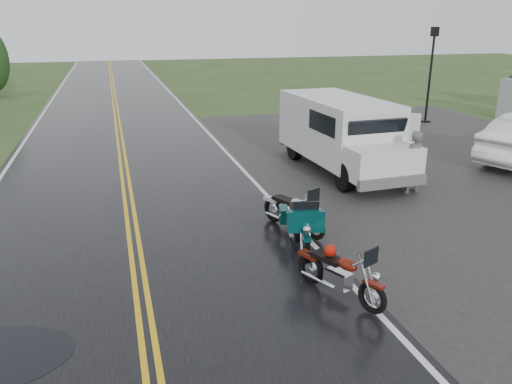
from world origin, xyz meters
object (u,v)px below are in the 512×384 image
motorcycle_silver (316,218)px  van_white (347,151)px  motorcycle_teal (306,238)px  lamp_post_far_right (430,75)px  person_at_van (413,163)px  motorcycle_red (373,286)px

motorcycle_silver → van_white: size_ratio=0.32×
motorcycle_teal → lamp_post_far_right: 17.20m
motorcycle_teal → person_at_van: bearing=50.3°
motorcycle_red → lamp_post_far_right: bearing=28.8°
lamp_post_far_right → motorcycle_teal: bearing=-131.7°
motorcycle_teal → motorcycle_silver: (0.70, 1.17, -0.09)m
motorcycle_silver → lamp_post_far_right: size_ratio=0.43×
motorcycle_red → lamp_post_far_right: size_ratio=0.42×
motorcycle_teal → motorcycle_silver: motorcycle_teal is taller
motorcycle_teal → motorcycle_silver: size_ratio=1.16×
motorcycle_red → lamp_post_far_right: 18.37m
motorcycle_silver → person_at_van: size_ratio=1.09×
van_white → lamp_post_far_right: lamp_post_far_right is taller
motorcycle_teal → van_white: 5.12m
motorcycle_red → motorcycle_silver: size_ratio=0.98×
van_white → lamp_post_far_right: bearing=42.8°
person_at_van → motorcycle_red: bearing=34.7°
motorcycle_silver → van_white: bearing=31.2°
van_white → lamp_post_far_right: size_ratio=1.35×
motorcycle_red → motorcycle_silver: 3.06m
person_at_van → lamp_post_far_right: (6.74, 9.25, 1.37)m
motorcycle_teal → motorcycle_silver: 1.36m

